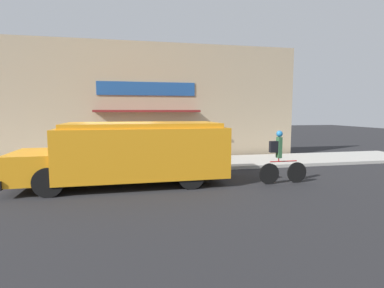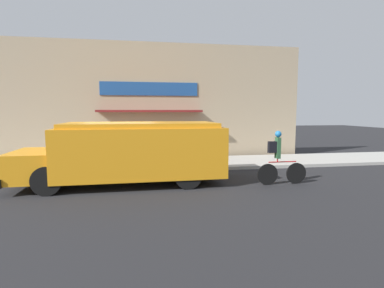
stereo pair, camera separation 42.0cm
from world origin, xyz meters
TOP-DOWN VIEW (x-y plane):
  - ground_plane at (0.00, 0.00)m, footprint 70.00×70.00m
  - sidewalk at (0.00, 1.47)m, footprint 28.00×2.94m
  - storefront at (0.04, 3.30)m, footprint 17.57×1.04m
  - school_bus at (0.42, -1.62)m, footprint 6.47×2.75m
  - cyclist at (5.08, -2.52)m, footprint 1.66×0.20m
  - trash_bin at (-1.67, 1.68)m, footprint 0.61×0.61m

SIDE VIEW (x-z plane):
  - ground_plane at x=0.00m, z-range 0.00..0.00m
  - sidewalk at x=0.00m, z-range 0.00..0.13m
  - trash_bin at x=-1.67m, z-range 0.13..0.90m
  - cyclist at x=5.08m, z-range -0.04..1.68m
  - school_bus at x=0.42m, z-range 0.07..2.04m
  - storefront at x=0.04m, z-range -0.01..5.58m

